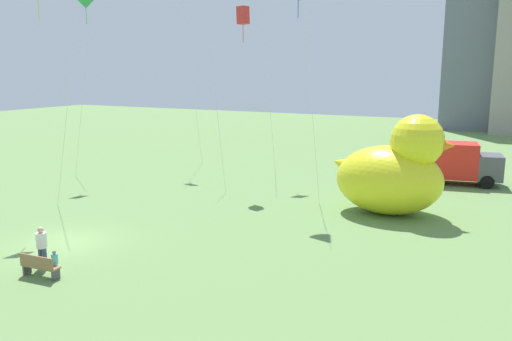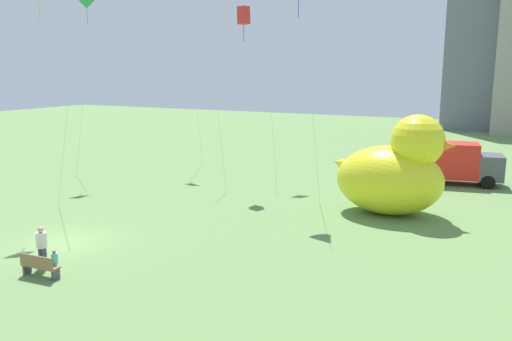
# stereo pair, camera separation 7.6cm
# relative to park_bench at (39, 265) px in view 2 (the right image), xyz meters

# --- Properties ---
(ground_plane) EXTENTS (140.00, 140.00, 0.00)m
(ground_plane) POSITION_rel_park_bench_xyz_m (-2.27, 3.42, -0.47)
(ground_plane) COLOR #658A4C
(park_bench) EXTENTS (1.63, 0.56, 0.90)m
(park_bench) POSITION_rel_park_bench_xyz_m (0.00, 0.00, 0.00)
(park_bench) COLOR olive
(park_bench) RESTS_ON ground
(person_adult) EXTENTS (0.41, 0.41, 1.68)m
(person_adult) POSITION_rel_park_bench_xyz_m (-0.71, 0.78, 0.45)
(person_adult) COLOR #38476B
(person_adult) RESTS_ON ground
(person_child) EXTENTS (0.25, 0.25, 1.01)m
(person_child) POSITION_rel_park_bench_xyz_m (0.38, 0.41, 0.09)
(person_child) COLOR silver
(person_child) RESTS_ON ground
(giant_inflatable_duck) EXTENTS (6.61, 4.24, 5.48)m
(giant_inflatable_duck) POSITION_rel_park_bench_xyz_m (9.89, 14.98, 1.86)
(giant_inflatable_duck) COLOR yellow
(giant_inflatable_duck) RESTS_ON ground
(box_truck) EXTENTS (5.86, 3.22, 2.85)m
(box_truck) POSITION_rel_park_bench_xyz_m (12.04, 24.61, 0.96)
(box_truck) COLOR red
(box_truck) RESTS_ON ground
(kite_green) EXTENTS (1.65, 2.07, 13.22)m
(kite_green) POSITION_rel_park_bench_xyz_m (-12.14, 15.45, 11.50)
(kite_green) COLOR silver
(kite_green) RESTS_ON ground
(kite_red) EXTENTS (3.03, 3.02, 11.72)m
(kite_red) POSITION_rel_park_bench_xyz_m (-0.66, 17.47, 10.61)
(kite_red) COLOR silver
(kite_red) RESTS_ON ground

